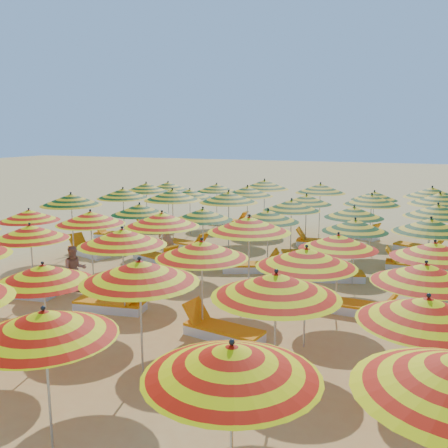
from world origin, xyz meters
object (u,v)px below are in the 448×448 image
at_px(lounger_9, 156,258).
at_px(lounger_18, 237,233).
at_px(umbrella_41, 440,199).
at_px(beachgoer_a, 167,236).
at_px(umbrella_24, 71,200).
at_px(lounger_23, 359,234).
at_px(umbrella_30, 123,193).
at_px(beachgoer_b, 75,270).
at_px(umbrella_13, 30,232).
at_px(lounger_11, 332,275).
at_px(umbrella_42, 168,186).
at_px(lounger_13, 115,235).
at_px(umbrella_39, 306,199).
at_px(lounger_21, 230,222).
at_px(umbrella_3, 44,324).
at_px(lounger_10, 251,267).
at_px(umbrella_25, 140,209).
at_px(lounger_8, 88,251).
at_px(umbrella_29, 431,226).
at_px(lounger_4, 25,291).
at_px(umbrella_36, 146,187).
at_px(lounger_19, 318,243).
at_px(umbrella_45, 320,188).
at_px(lounger_20, 420,248).
at_px(umbrella_35, 438,211).
at_px(lounger_5, 112,305).
at_px(umbrella_32, 229,197).
at_px(lounger_15, 308,254).
at_px(umbrella_37, 190,193).
at_px(umbrella_33, 292,205).
at_px(umbrella_38, 247,191).
at_px(umbrella_8, 43,274).
at_px(umbrella_15, 202,249).
at_px(umbrella_16, 306,257).
at_px(umbrella_14, 122,237).
at_px(lounger_22, 253,225).
at_px(umbrella_31, 172,195).
at_px(umbrella_27, 268,216).
at_px(lounger_7, 362,308).
at_px(lounger_14, 187,245).
at_px(umbrella_28, 355,225).
at_px(lounger_16, 413,266).
at_px(umbrella_4, 232,361).
at_px(umbrella_23, 434,250).
at_px(umbrella_9, 140,271).
at_px(umbrella_19, 91,218).
at_px(lounger_6, 222,331).
at_px(umbrella_21, 249,224).
at_px(umbrella_44, 265,185).
at_px(umbrella_20, 162,219).
at_px(umbrella_46, 374,196).
at_px(umbrella_34, 354,212).
at_px(umbrella_40, 372,200).

distance_m(lounger_9, lounger_18, 5.01).
height_order(umbrella_41, beachgoer_a, umbrella_41).
distance_m(umbrella_24, lounger_23, 11.29).
bearing_deg(umbrella_30, beachgoer_b, -68.19).
height_order(umbrella_13, lounger_11, umbrella_13).
height_order(umbrella_42, lounger_13, umbrella_42).
distance_m(umbrella_39, lounger_21, 5.34).
bearing_deg(umbrella_3, lounger_10, 92.18).
bearing_deg(umbrella_25, umbrella_13, -94.51).
distance_m(lounger_8, beachgoer_b, 4.23).
distance_m(umbrella_29, lounger_4, 10.77).
xyz_separation_m(umbrella_36, lounger_8, (0.39, -4.64, -1.74)).
xyz_separation_m(umbrella_3, lounger_19, (0.87, 13.48, -1.64)).
relative_size(umbrella_3, umbrella_13, 1.02).
height_order(umbrella_3, umbrella_45, umbrella_45).
height_order(umbrella_30, lounger_20, umbrella_30).
height_order(umbrella_35, lounger_5, umbrella_35).
height_order(umbrella_32, lounger_15, umbrella_32).
height_order(umbrella_37, lounger_18, umbrella_37).
distance_m(umbrella_33, lounger_19, 2.68).
bearing_deg(umbrella_38, lounger_10, -68.81).
relative_size(umbrella_8, lounger_20, 1.06).
xyz_separation_m(umbrella_15, umbrella_16, (2.19, 0.10, 0.02)).
relative_size(umbrella_14, umbrella_36, 1.14).
relative_size(umbrella_36, lounger_22, 1.26).
bearing_deg(umbrella_42, umbrella_31, -59.67).
height_order(umbrella_27, lounger_7, umbrella_27).
height_order(umbrella_29, lounger_14, umbrella_29).
bearing_deg(umbrella_33, umbrella_28, -43.76).
bearing_deg(lounger_15, lounger_16, -28.73).
bearing_deg(umbrella_28, lounger_21, 132.47).
bearing_deg(umbrella_27, lounger_5, -118.82).
relative_size(umbrella_4, umbrella_8, 1.14).
height_order(umbrella_23, beachgoer_a, umbrella_23).
relative_size(umbrella_9, lounger_14, 1.35).
bearing_deg(umbrella_15, umbrella_29, 46.55).
relative_size(umbrella_19, lounger_6, 1.42).
relative_size(umbrella_30, umbrella_32, 0.88).
xyz_separation_m(umbrella_21, umbrella_41, (4.50, 6.97, 0.01)).
relative_size(lounger_7, lounger_22, 0.97).
bearing_deg(lounger_6, umbrella_39, -77.48).
relative_size(lounger_6, lounger_13, 1.00).
distance_m(lounger_9, lounger_16, 8.18).
bearing_deg(lounger_22, umbrella_44, 20.76).
distance_m(umbrella_20, umbrella_36, 8.25).
height_order(umbrella_46, lounger_20, umbrella_46).
relative_size(umbrella_44, lounger_7, 1.50).
height_order(umbrella_24, umbrella_41, umbrella_41).
height_order(umbrella_16, lounger_5, umbrella_16).
relative_size(umbrella_34, umbrella_40, 0.87).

